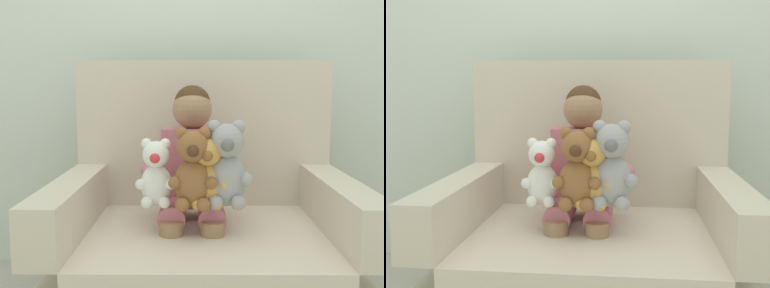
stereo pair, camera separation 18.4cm
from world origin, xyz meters
The scene contains 7 objects.
back_wall centered at (0.00, 0.79, 1.30)m, with size 6.00×0.10×2.60m, color silver.
armchair centered at (0.00, 0.06, 0.33)m, with size 1.21×0.99×1.12m.
seated_child centered at (-0.05, 0.09, 0.63)m, with size 0.45×0.39×0.82m.
plush_white centered at (-0.19, -0.07, 0.65)m, with size 0.16×0.13×0.27m.
plush_brown centered at (-0.05, -0.11, 0.68)m, with size 0.19×0.15×0.31m.
plush_grey centered at (0.08, -0.09, 0.69)m, with size 0.20×0.16×0.34m.
plush_honey centered at (0.01, -0.10, 0.66)m, with size 0.17×0.14×0.28m.
Camera 1 is at (-0.04, -1.88, 1.00)m, focal length 44.18 mm.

